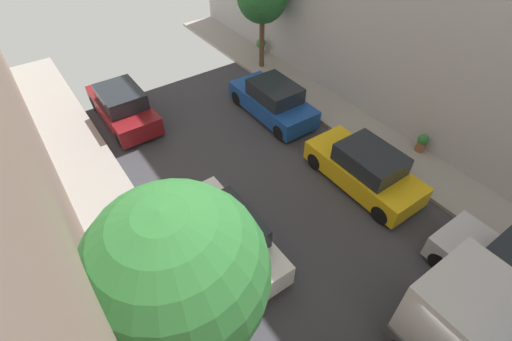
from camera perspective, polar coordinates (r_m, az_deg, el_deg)
name	(u,v)px	position (r m, az deg, el deg)	size (l,w,h in m)	color
parked_car_left_4	(226,236)	(10.82, -4.70, -10.03)	(1.78, 4.20, 1.57)	white
parked_car_left_5	(123,106)	(16.66, -19.87, 9.30)	(1.78, 4.20, 1.57)	maroon
parked_car_right_3	(365,169)	(13.22, 16.45, 0.24)	(1.78, 4.20, 1.57)	gold
parked_car_right_4	(273,101)	(16.07, 2.63, 10.71)	(1.78, 4.20, 1.57)	#194799
street_tree_0	(177,275)	(5.98, -12.13, -15.49)	(2.92, 2.92, 5.70)	brown
potted_plant_0	(261,45)	(21.13, 0.76, 18.77)	(0.52, 0.52, 0.79)	#B2A899
potted_plant_2	(422,143)	(15.41, 24.25, 3.96)	(0.39, 0.39, 0.72)	brown
potted_plant_3	(149,324)	(9.90, -16.19, -21.83)	(0.55, 0.55, 0.90)	#B2A899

